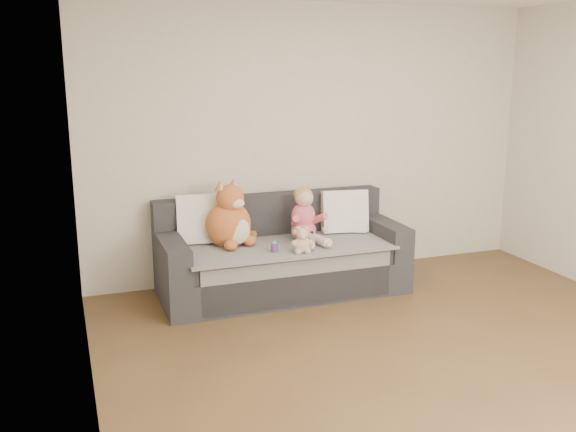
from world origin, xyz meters
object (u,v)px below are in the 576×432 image
object	(u,v)px
plush_cat	(230,220)
teddy_bear	(302,242)
toddler	(305,219)
sofa	(281,258)
sippy_cup	(274,246)

from	to	relation	value
plush_cat	teddy_bear	size ratio (longest dim) A/B	2.60
toddler	plush_cat	size ratio (longest dim) A/B	0.81
teddy_bear	plush_cat	bearing A→B (deg)	151.31
plush_cat	teddy_bear	distance (m)	0.69
sofa	toddler	bearing A→B (deg)	-15.04
sofa	teddy_bear	size ratio (longest dim) A/B	9.27
toddler	plush_cat	xyz separation A→B (m)	(-0.68, 0.09, 0.02)
teddy_bear	sippy_cup	size ratio (longest dim) A/B	2.35
toddler	sippy_cup	size ratio (longest dim) A/B	4.93
sofa	sippy_cup	size ratio (longest dim) A/B	21.79
sofa	plush_cat	world-z (taller)	plush_cat
sofa	sippy_cup	world-z (taller)	sofa
plush_cat	sippy_cup	size ratio (longest dim) A/B	6.12
sofa	plush_cat	distance (m)	0.61
toddler	sippy_cup	world-z (taller)	toddler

